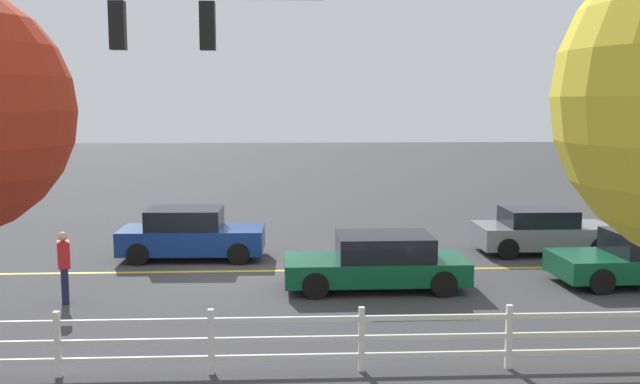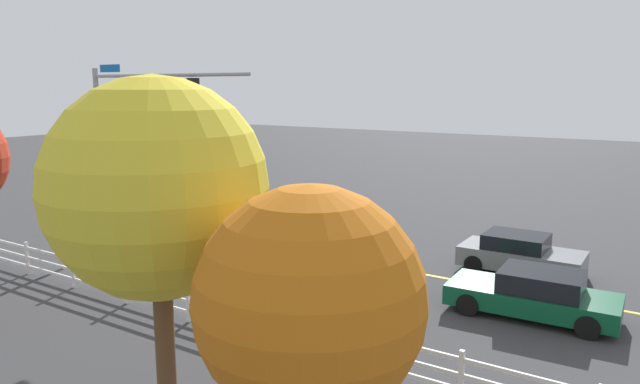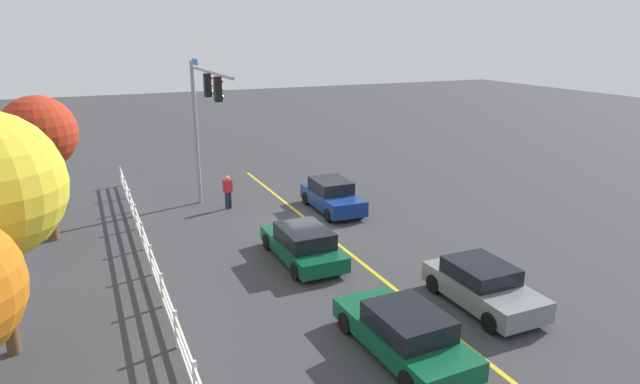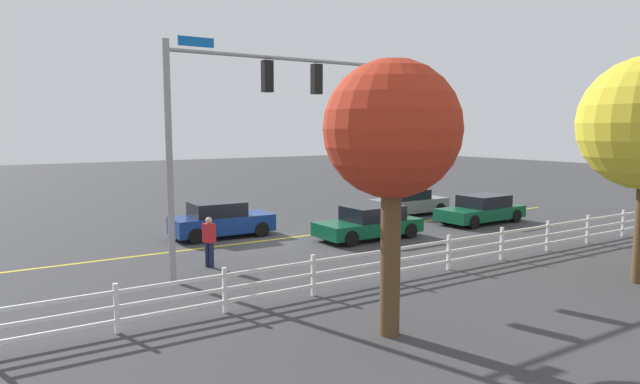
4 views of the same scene
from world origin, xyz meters
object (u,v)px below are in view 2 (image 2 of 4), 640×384
car_0 (270,217)px  tree_0 (157,189)px  car_2 (520,254)px  car_3 (534,294)px  pedestrian (154,227)px  car_1 (325,257)px  tree_2 (310,303)px

car_0 → tree_0: bearing=-58.2°
car_2 → tree_0: (2.98, 13.53, 4.04)m
car_3 → tree_0: (4.33, 9.74, 4.06)m
pedestrian → car_1: bearing=-12.8°
tree_2 → tree_0: bearing=-9.0°
tree_2 → pedestrian: bearing=-34.0°
car_3 → car_2: bearing=-72.7°
car_3 → tree_2: size_ratio=0.90×
car_3 → tree_0: tree_0 is taller
car_2 → tree_0: 14.43m
car_1 → pedestrian: pedestrian is taller
car_1 → pedestrian: bearing=6.9°
tree_0 → pedestrian: bearing=-40.6°
car_3 → pedestrian: (14.43, 1.09, 0.27)m
pedestrian → car_3: bearing=-15.9°
car_0 → car_3: car_0 is taller
car_0 → tree_0: size_ratio=0.64×
car_1 → car_2: car_2 is taller
car_2 → tree_2: size_ratio=0.79×
pedestrian → tree_0: size_ratio=0.25×
car_0 → pedestrian: size_ratio=2.52×
car_2 → car_3: (-1.35, 3.79, -0.02)m
car_1 → car_3: car_1 is taller
pedestrian → tree_2: bearing=-54.3°
car_0 → tree_2: 18.09m
pedestrian → tree_2: size_ratio=0.32×
car_0 → car_3: size_ratio=0.91×
car_0 → car_3: 12.62m
tree_0 → car_2: bearing=-102.4°
car_3 → pedestrian: 14.47m
car_2 → pedestrian: bearing=-159.7°
tree_2 → car_2: bearing=-87.7°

